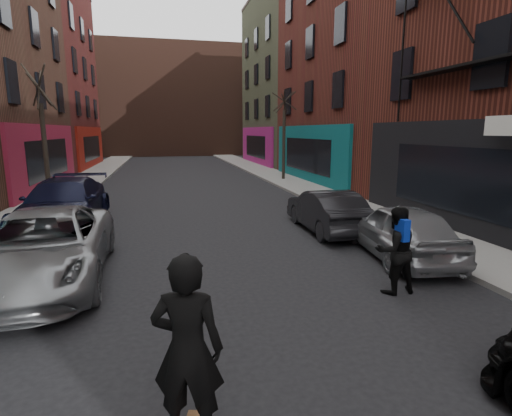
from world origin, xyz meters
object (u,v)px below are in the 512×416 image
tree_left_far (43,126)px  parked_right_end (326,211)px  tree_right_far (284,125)px  pedestrian (395,250)px  skateboarder (188,349)px  parked_left_end (64,204)px  parked_left_far (43,248)px  parked_right_far (401,230)px

tree_left_far → parked_right_end: bearing=-35.3°
tree_right_far → pedestrian: tree_right_far is taller
skateboarder → pedestrian: (4.21, 3.09, -0.20)m
parked_left_end → skateboarder: (3.39, -10.40, 0.27)m
parked_left_far → tree_right_far: bearing=54.9°
tree_left_far → skateboarder: (4.99, -15.03, -2.30)m
tree_left_far → tree_right_far: (12.40, 6.00, 0.15)m
parked_right_end → tree_left_far: bearing=-34.5°
tree_right_far → parked_right_end: bearing=-101.1°
tree_left_far → tree_right_far: tree_right_far is taller
parked_left_far → parked_right_far: (8.30, -0.22, -0.05)m
tree_right_far → skateboarder: bearing=-109.4°
skateboarder → tree_left_far: bearing=-55.4°
tree_left_far → skateboarder: bearing=-71.6°
parked_left_far → skateboarder: 5.93m
tree_right_far → parked_left_far: (-10.10, -15.75, -2.77)m
tree_left_far → parked_right_end: 12.39m
parked_left_far → parked_left_end: bearing=95.3°
skateboarder → parked_right_far: bearing=-121.7°
tree_left_far → parked_left_far: 10.35m
parked_left_far → parked_left_end: 5.17m
tree_right_far → parked_left_end: size_ratio=1.22×
parked_left_far → parked_right_end: 8.05m
parked_right_end → parked_left_far: bearing=20.8°
parked_right_far → skateboarder: size_ratio=2.11×
tree_left_far → tree_right_far: size_ratio=0.96×
tree_left_far → parked_left_end: size_ratio=1.17×
parked_left_far → skateboarder: size_ratio=2.78×
tree_left_far → pedestrian: bearing=-52.4°
parked_right_end → pedestrian: bearing=83.2°
tree_right_far → parked_right_far: tree_right_far is taller
skateboarder → pedestrian: bearing=-127.5°
tree_left_far → skateboarder: 16.00m
parked_left_far → pedestrian: pedestrian is taller
parked_left_far → parked_right_far: bearing=-3.9°
pedestrian → tree_right_far: bearing=-102.0°
pedestrian → skateboarder: bearing=34.4°
parked_left_end → parked_right_far: size_ratio=1.35×
skateboarder → parked_right_end: bearing=-105.0°
parked_left_end → pedestrian: pedestrian is taller
tree_left_far → parked_right_far: (10.60, -9.97, -2.68)m
parked_left_far → pedestrian: bearing=-20.0°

